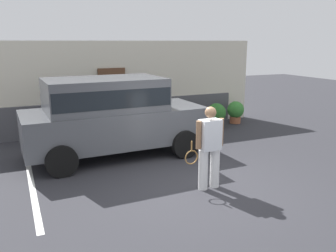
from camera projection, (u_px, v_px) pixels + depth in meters
The scene contains 7 objects.
ground_plane at pixel (195, 187), 7.39m from camera, with size 40.00×40.00×0.00m, color #2D2D33.
parking_stripe_0 at pixel (32, 185), 7.51m from camera, with size 0.12×4.40×0.01m, color silver.
house_frontage at pixel (118, 89), 11.97m from camera, with size 10.10×0.40×2.97m.
parked_suv at pixel (111, 113), 9.16m from camera, with size 4.66×2.28×2.05m.
tennis_player_man at pixel (209, 147), 7.16m from camera, with size 0.89×0.28×1.70m.
potted_plant_by_porch at pixel (216, 114), 12.31m from camera, with size 0.66×0.66×0.87m.
potted_plant_secondary at pixel (236, 111), 13.09m from camera, with size 0.62×0.62×0.81m.
Camera 1 is at (-3.31, -6.08, 2.94)m, focal length 38.15 mm.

